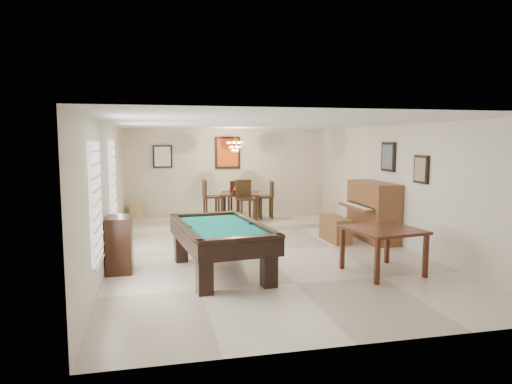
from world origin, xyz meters
name	(u,v)px	position (x,y,z in m)	size (l,w,h in m)	color
ground_plane	(262,251)	(0.00, 0.00, -0.01)	(6.00, 9.00, 0.02)	beige
wall_back	(228,173)	(0.00, 4.50, 1.30)	(6.00, 0.04, 2.60)	silver
wall_front	(359,230)	(0.00, -4.50, 1.30)	(6.00, 0.04, 2.60)	silver
wall_left	(109,192)	(-3.00, 0.00, 1.30)	(0.04, 9.00, 2.60)	silver
wall_right	(396,185)	(3.00, 0.00, 1.30)	(0.04, 9.00, 2.60)	silver
ceiling	(263,124)	(0.00, 0.00, 2.60)	(6.00, 9.00, 0.04)	white
dining_step	(235,221)	(0.00, 3.25, 0.06)	(6.00, 2.50, 0.12)	beige
window_left_front	(96,201)	(-2.97, -2.20, 1.40)	(0.06, 1.00, 1.70)	white
window_left_rear	(113,183)	(-2.97, 0.60, 1.40)	(0.06, 1.00, 1.70)	white
pool_table	(221,250)	(-1.07, -1.41, 0.41)	(1.32, 2.44, 0.81)	black
square_table	(383,251)	(1.64, -2.02, 0.39)	(1.12, 1.12, 0.78)	#37180D
upright_piano	(367,211)	(2.53, 0.43, 0.66)	(0.89, 1.59, 1.32)	brown
piano_bench	(335,229)	(1.81, 0.49, 0.27)	(0.38, 0.99, 0.55)	brown
apothecary_chest	(119,244)	(-2.77, -0.94, 0.48)	(0.43, 0.64, 0.96)	black
dining_table	(240,204)	(0.10, 3.04, 0.55)	(1.03, 1.03, 0.85)	black
flower_vase	(240,184)	(0.10, 3.04, 1.10)	(0.15, 0.15, 0.26)	red
dining_chair_south	(246,202)	(0.11, 2.30, 0.69)	(0.42, 0.42, 1.14)	black
dining_chair_north	(235,198)	(0.09, 3.76, 0.63)	(0.37, 0.37, 1.01)	black
dining_chair_west	(211,200)	(-0.67, 3.09, 0.67)	(0.41, 0.41, 1.10)	black
dining_chair_east	(266,200)	(0.83, 3.08, 0.64)	(0.38, 0.38, 1.03)	black
corner_bench	(136,210)	(-2.66, 4.11, 0.33)	(0.37, 0.47, 0.42)	tan
chandelier	(235,143)	(0.00, 3.20, 2.20)	(0.44, 0.44, 0.60)	#FFE5B2
back_painting	(228,153)	(0.00, 4.46, 1.90)	(0.75, 0.06, 0.95)	#D84C14
back_mirror	(163,156)	(-1.90, 4.46, 1.80)	(0.55, 0.06, 0.65)	white
right_picture_upper	(388,157)	(2.96, 0.30, 1.90)	(0.06, 0.55, 0.65)	slate
right_picture_lower	(421,169)	(2.96, -1.00, 1.70)	(0.06, 0.45, 0.55)	gray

